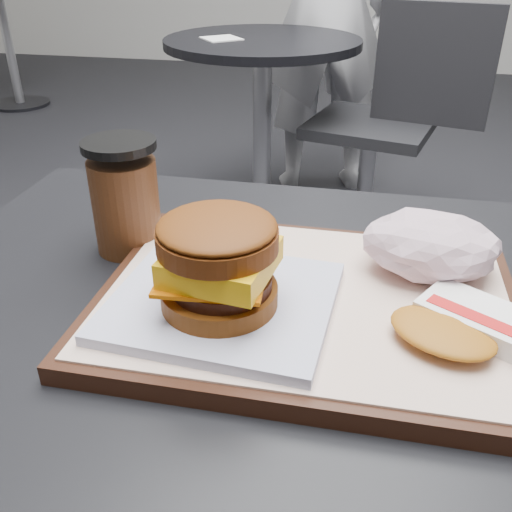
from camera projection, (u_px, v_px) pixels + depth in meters
The scene contains 11 objects.
customer_table at pixel (288, 452), 0.62m from camera, with size 0.80×0.60×0.77m.
serving_tray at pixel (306, 303), 0.53m from camera, with size 0.38×0.28×0.02m.
breakfast_sandwich at pixel (220, 272), 0.48m from camera, with size 0.20×0.18×0.09m.
hash_brown at pixel (461, 324), 0.46m from camera, with size 0.14×0.12×0.02m.
crumpled_wrapper at pixel (431, 245), 0.54m from camera, with size 0.13×0.10×0.06m, color silver, non-canonical shape.
coffee_cup at pixel (125, 200), 0.61m from camera, with size 0.08×0.08×0.12m.
neighbor_table at pixel (262, 95), 2.10m from camera, with size 0.70×0.70×0.75m.
napkin at pixel (221, 38), 1.98m from camera, with size 0.12×0.12×0.00m, color white.
neighbor_chair at pixel (392, 113), 2.04m from camera, with size 0.64×0.51×0.88m.
patron at pixel (327, 6), 2.40m from camera, with size 0.59×0.38×1.61m, color silver.
bg_table_mid at pixel (4, 20), 3.77m from camera, with size 0.66×0.66×0.75m.
Camera 1 is at (0.05, -0.43, 1.08)m, focal length 40.00 mm.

